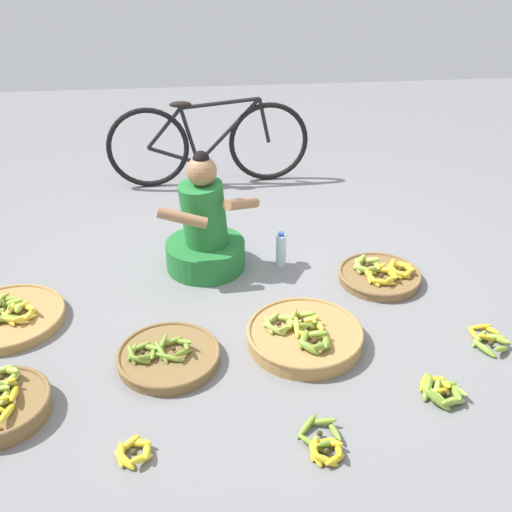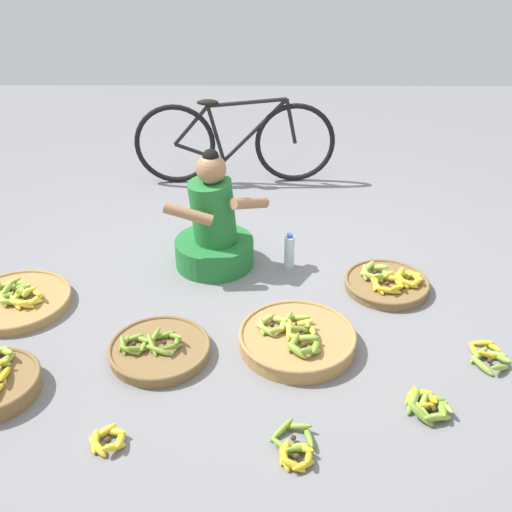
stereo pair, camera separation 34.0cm
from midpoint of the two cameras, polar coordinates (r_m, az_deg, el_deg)
ground_plane at (r=3.75m, az=-2.93°, el=-3.17°), size 10.00×10.00×0.00m
vendor_woman_front at (r=3.87m, az=-7.42°, el=2.20°), size 0.65×0.52×0.81m
bicycle_leaning at (r=5.13m, az=-6.48°, el=10.63°), size 1.70×0.11×0.73m
banana_basket_back_right at (r=3.84m, az=9.32°, el=-1.91°), size 0.53×0.53×0.13m
banana_basket_back_left at (r=3.22m, az=-11.45°, el=-9.45°), size 0.54×0.54×0.13m
banana_basket_near_bicycle at (r=3.78m, az=-25.01°, el=-5.37°), size 0.64×0.64×0.14m
banana_basket_mid_left at (r=3.27m, az=1.67°, el=-7.70°), size 0.64×0.64×0.16m
loose_bananas_front_right at (r=2.80m, az=-15.23°, el=-17.75°), size 0.19×0.19×0.08m
loose_bananas_back_center at (r=3.06m, az=14.29°, el=-12.53°), size 0.23×0.26×0.10m
loose_bananas_front_left at (r=2.75m, az=2.82°, el=-17.57°), size 0.22×0.31×0.08m
loose_bananas_near_vendor at (r=3.46m, az=18.78°, el=-7.62°), size 0.22×0.29×0.09m
water_bottle at (r=3.93m, az=-0.06°, el=0.50°), size 0.07×0.07×0.25m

